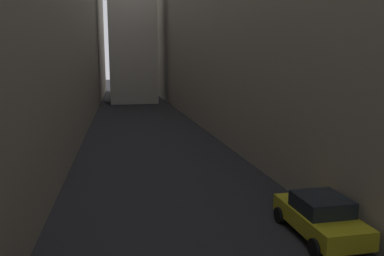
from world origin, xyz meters
TOP-DOWN VIEW (x-y plane):
  - ground_plane at (0.00, 48.00)m, footprint 264.00×264.00m
  - building_block_right at (11.49, 50.00)m, footprint 11.97×108.00m
  - parked_car_right_far at (4.40, 22.64)m, footprint 2.03×3.91m

SIDE VIEW (x-z plane):
  - ground_plane at x=0.00m, z-range 0.00..0.00m
  - parked_car_right_far at x=4.40m, z-range 0.01..1.53m
  - building_block_right at x=11.49m, z-range 0.00..18.96m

